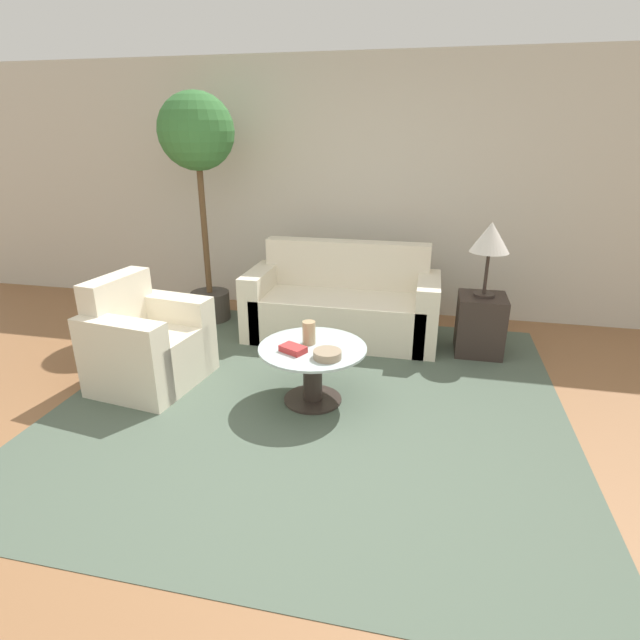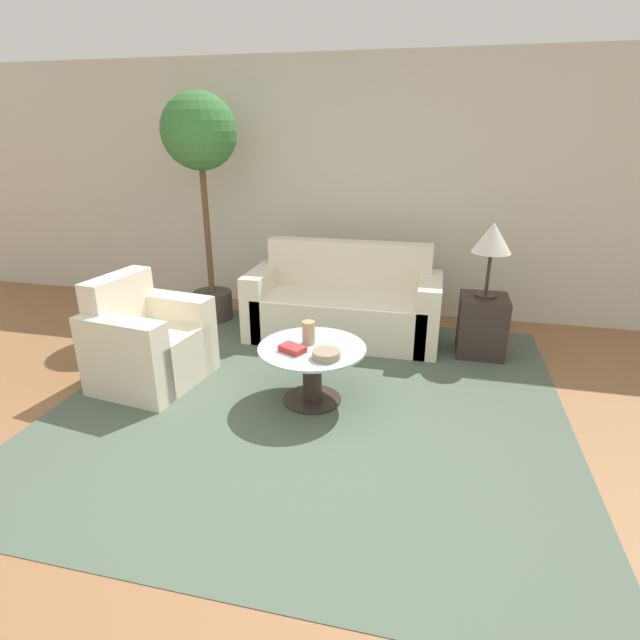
# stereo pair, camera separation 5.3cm
# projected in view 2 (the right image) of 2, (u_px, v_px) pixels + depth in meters

# --- Properties ---
(ground_plane) EXTENTS (14.00, 14.00, 0.00)m
(ground_plane) POSITION_uv_depth(u_px,v_px,m) (293.00, 457.00, 3.07)
(ground_plane) COLOR #8E603D
(wall_back) EXTENTS (10.00, 0.06, 2.60)m
(wall_back) POSITION_uv_depth(u_px,v_px,m) (366.00, 191.00, 5.18)
(wall_back) COLOR beige
(wall_back) RESTS_ON ground_plane
(rug) EXTENTS (3.60, 3.48, 0.01)m
(rug) POSITION_uv_depth(u_px,v_px,m) (312.00, 400.00, 3.72)
(rug) COLOR #4C5B4C
(rug) RESTS_ON ground_plane
(sofa_main) EXTENTS (1.80, 0.76, 0.89)m
(sofa_main) POSITION_uv_depth(u_px,v_px,m) (344.00, 306.00, 4.82)
(sofa_main) COLOR beige
(sofa_main) RESTS_ON ground_plane
(armchair) EXTENTS (0.80, 0.90, 0.85)m
(armchair) POSITION_uv_depth(u_px,v_px,m) (146.00, 346.00, 3.92)
(armchair) COLOR beige
(armchair) RESTS_ON ground_plane
(coffee_table) EXTENTS (0.78, 0.78, 0.44)m
(coffee_table) POSITION_uv_depth(u_px,v_px,m) (312.00, 366.00, 3.62)
(coffee_table) COLOR #332823
(coffee_table) RESTS_ON ground_plane
(side_table) EXTENTS (0.41, 0.41, 0.54)m
(side_table) POSITION_uv_depth(u_px,v_px,m) (482.00, 326.00, 4.42)
(side_table) COLOR #332823
(side_table) RESTS_ON ground_plane
(table_lamp) EXTENTS (0.33, 0.33, 0.64)m
(table_lamp) POSITION_uv_depth(u_px,v_px,m) (492.00, 240.00, 4.14)
(table_lamp) COLOR #332823
(table_lamp) RESTS_ON side_table
(potted_plant) EXTENTS (0.72, 0.72, 2.24)m
(potted_plant) POSITION_uv_depth(u_px,v_px,m) (201.00, 154.00, 4.76)
(potted_plant) COLOR #3D3833
(potted_plant) RESTS_ON ground_plane
(vase) EXTENTS (0.09, 0.09, 0.17)m
(vase) POSITION_uv_depth(u_px,v_px,m) (309.00, 333.00, 3.59)
(vase) COLOR tan
(vase) RESTS_ON coffee_table
(bowl) EXTENTS (0.19, 0.19, 0.06)m
(bowl) POSITION_uv_depth(u_px,v_px,m) (326.00, 355.00, 3.38)
(bowl) COLOR gray
(bowl) RESTS_ON coffee_table
(book_stack) EXTENTS (0.21, 0.18, 0.04)m
(book_stack) POSITION_uv_depth(u_px,v_px,m) (292.00, 349.00, 3.48)
(book_stack) COLOR #BC3333
(book_stack) RESTS_ON coffee_table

